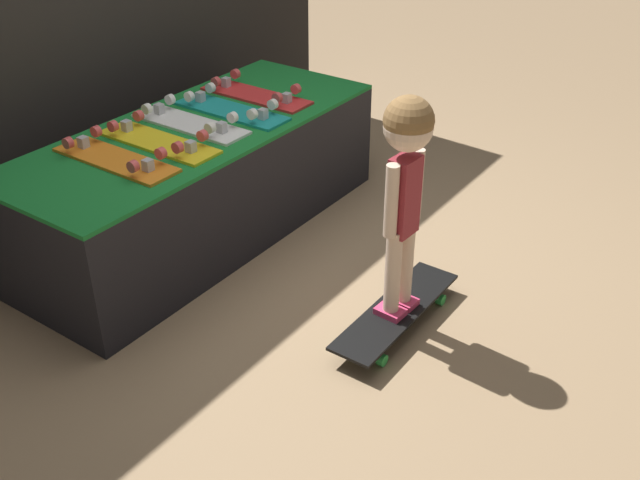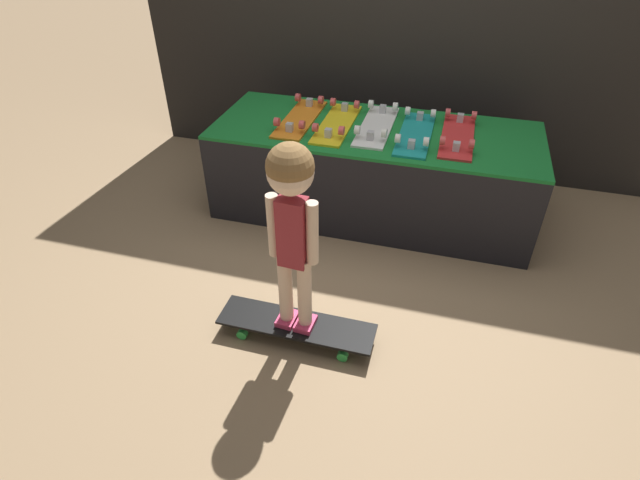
{
  "view_description": "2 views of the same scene",
  "coord_description": "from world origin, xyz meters",
  "px_view_note": "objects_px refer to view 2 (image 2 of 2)",
  "views": [
    {
      "loc": [
        -2.47,
        -2.01,
        2.03
      ],
      "look_at": [
        -0.15,
        -0.37,
        0.31
      ],
      "focal_mm": 42.0,
      "sensor_mm": 36.0,
      "label": 1
    },
    {
      "loc": [
        0.46,
        -2.41,
        1.9
      ],
      "look_at": [
        -0.11,
        -0.4,
        0.35
      ],
      "focal_mm": 28.0,
      "sensor_mm": 36.0,
      "label": 2
    }
  ],
  "objects_px": {
    "skateboard_yellow_on_rack": "(337,122)",
    "child": "(292,208)",
    "skateboard_orange_on_rack": "(300,117)",
    "skateboard_red_on_rack": "(458,135)",
    "skateboard_on_floor": "(296,325)",
    "skateboard_teal_on_rack": "(416,133)",
    "skateboard_white_on_rack": "(377,125)"
  },
  "relations": [
    {
      "from": "skateboard_yellow_on_rack",
      "to": "child",
      "type": "xyz_separation_m",
      "value": [
        0.12,
        -1.26,
        0.16
      ]
    },
    {
      "from": "skateboard_red_on_rack",
      "to": "child",
      "type": "xyz_separation_m",
      "value": [
        -0.63,
        -1.28,
        0.16
      ]
    },
    {
      "from": "skateboard_red_on_rack",
      "to": "skateboard_on_floor",
      "type": "distance_m",
      "value": 1.52
    },
    {
      "from": "skateboard_red_on_rack",
      "to": "child",
      "type": "bearing_deg",
      "value": -116.2
    },
    {
      "from": "skateboard_orange_on_rack",
      "to": "child",
      "type": "distance_m",
      "value": 1.33
    },
    {
      "from": "skateboard_yellow_on_rack",
      "to": "skateboard_white_on_rack",
      "type": "xyz_separation_m",
      "value": [
        0.25,
        0.03,
        0.0
      ]
    },
    {
      "from": "skateboard_yellow_on_rack",
      "to": "skateboard_on_floor",
      "type": "bearing_deg",
      "value": -84.52
    },
    {
      "from": "skateboard_teal_on_rack",
      "to": "skateboard_on_floor",
      "type": "relative_size",
      "value": 0.82
    },
    {
      "from": "skateboard_orange_on_rack",
      "to": "skateboard_white_on_rack",
      "type": "bearing_deg",
      "value": 2.11
    },
    {
      "from": "skateboard_orange_on_rack",
      "to": "skateboard_yellow_on_rack",
      "type": "distance_m",
      "value": 0.25
    },
    {
      "from": "skateboard_white_on_rack",
      "to": "skateboard_teal_on_rack",
      "type": "distance_m",
      "value": 0.26
    },
    {
      "from": "skateboard_yellow_on_rack",
      "to": "skateboard_on_floor",
      "type": "xyz_separation_m",
      "value": [
        0.12,
        -1.26,
        -0.54
      ]
    },
    {
      "from": "skateboard_white_on_rack",
      "to": "skateboard_teal_on_rack",
      "type": "xyz_separation_m",
      "value": [
        0.25,
        -0.05,
        0.0
      ]
    },
    {
      "from": "skateboard_white_on_rack",
      "to": "skateboard_red_on_rack",
      "type": "relative_size",
      "value": 1.0
    },
    {
      "from": "skateboard_orange_on_rack",
      "to": "skateboard_red_on_rack",
      "type": "bearing_deg",
      "value": 0.43
    },
    {
      "from": "skateboard_teal_on_rack",
      "to": "skateboard_on_floor",
      "type": "height_order",
      "value": "skateboard_teal_on_rack"
    },
    {
      "from": "skateboard_orange_on_rack",
      "to": "skateboard_teal_on_rack",
      "type": "relative_size",
      "value": 1.0
    },
    {
      "from": "skateboard_teal_on_rack",
      "to": "child",
      "type": "xyz_separation_m",
      "value": [
        -0.38,
        -1.24,
        0.16
      ]
    },
    {
      "from": "skateboard_orange_on_rack",
      "to": "child",
      "type": "relative_size",
      "value": 0.66
    },
    {
      "from": "skateboard_yellow_on_rack",
      "to": "skateboard_red_on_rack",
      "type": "xyz_separation_m",
      "value": [
        0.75,
        0.02,
        0.0
      ]
    },
    {
      "from": "skateboard_white_on_rack",
      "to": "skateboard_teal_on_rack",
      "type": "height_order",
      "value": "same"
    },
    {
      "from": "skateboard_orange_on_rack",
      "to": "child",
      "type": "height_order",
      "value": "child"
    },
    {
      "from": "skateboard_yellow_on_rack",
      "to": "skateboard_red_on_rack",
      "type": "bearing_deg",
      "value": 1.76
    },
    {
      "from": "skateboard_orange_on_rack",
      "to": "skateboard_red_on_rack",
      "type": "distance_m",
      "value": 1.0
    },
    {
      "from": "skateboard_white_on_rack",
      "to": "skateboard_red_on_rack",
      "type": "bearing_deg",
      "value": -1.25
    },
    {
      "from": "skateboard_white_on_rack",
      "to": "skateboard_orange_on_rack",
      "type": "bearing_deg",
      "value": -177.89
    },
    {
      "from": "skateboard_white_on_rack",
      "to": "skateboard_red_on_rack",
      "type": "height_order",
      "value": "same"
    },
    {
      "from": "skateboard_teal_on_rack",
      "to": "child",
      "type": "distance_m",
      "value": 1.31
    },
    {
      "from": "skateboard_teal_on_rack",
      "to": "child",
      "type": "height_order",
      "value": "child"
    },
    {
      "from": "skateboard_teal_on_rack",
      "to": "skateboard_on_floor",
      "type": "xyz_separation_m",
      "value": [
        -0.38,
        -1.24,
        -0.54
      ]
    },
    {
      "from": "skateboard_orange_on_rack",
      "to": "skateboard_yellow_on_rack",
      "type": "xyz_separation_m",
      "value": [
        0.25,
        -0.02,
        0.0
      ]
    },
    {
      "from": "skateboard_orange_on_rack",
      "to": "skateboard_white_on_rack",
      "type": "xyz_separation_m",
      "value": [
        0.5,
        0.02,
        0.0
      ]
    }
  ]
}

